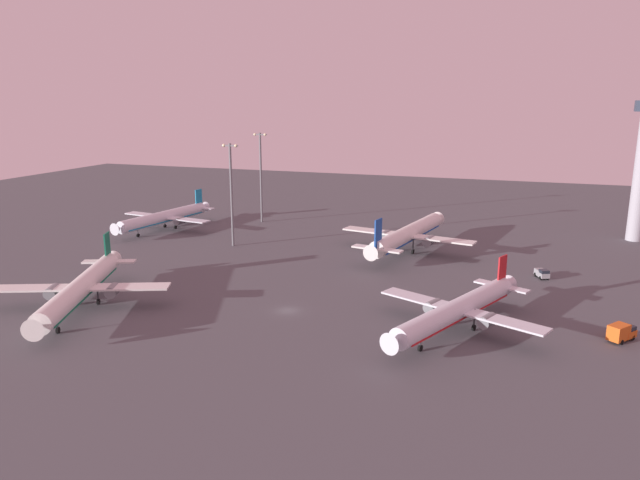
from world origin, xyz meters
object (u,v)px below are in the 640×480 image
object	(u,v)px
airplane_taxiway_distant	(165,217)
catering_truck	(621,332)
airplane_mid_apron	(408,234)
apron_light_west	(231,189)
airplane_terminal_side	(458,310)
apron_light_central	(261,172)
baggage_tractor	(542,273)
airplane_far_stand	(81,288)

from	to	relation	value
airplane_taxiway_distant	catering_truck	bearing A→B (deg)	166.76
airplane_mid_apron	airplane_taxiway_distant	xyz separation A→B (m)	(-76.97, 1.69, -0.63)
catering_truck	apron_light_west	bearing A→B (deg)	-165.09
airplane_terminal_side	apron_light_central	bearing A→B (deg)	-22.59
airplane_taxiway_distant	baggage_tractor	distance (m)	112.14
catering_truck	apron_light_central	xyz separation A→B (m)	(-99.18, 70.49, 15.02)
airplane_taxiway_distant	apron_light_central	world-z (taller)	apron_light_central
airplane_far_stand	apron_light_west	distance (m)	56.43
airplane_terminal_side	airplane_taxiway_distant	bearing A→B (deg)	-6.09
baggage_tractor	apron_light_central	world-z (taller)	apron_light_central
airplane_mid_apron	baggage_tractor	bearing A→B (deg)	-11.90
airplane_mid_apron	catering_truck	distance (m)	66.66
baggage_tractor	apron_light_west	size ratio (longest dim) A/B	0.16
airplane_taxiway_distant	apron_light_central	distance (m)	33.85
airplane_mid_apron	apron_light_west	size ratio (longest dim) A/B	1.66
airplane_far_stand	baggage_tractor	size ratio (longest dim) A/B	9.12
airplane_terminal_side	apron_light_west	bearing A→B (deg)	-9.25
apron_light_west	apron_light_central	size ratio (longest dim) A/B	0.97
airplane_mid_apron	baggage_tractor	xyz separation A→B (m)	(33.97, -14.46, -3.42)
airplane_far_stand	airplane_terminal_side	bearing A→B (deg)	168.34
airplane_terminal_side	baggage_tractor	xyz separation A→B (m)	(14.88, 38.27, -2.79)
airplane_far_stand	airplane_mid_apron	bearing A→B (deg)	-150.10
airplane_taxiway_distant	baggage_tractor	bearing A→B (deg)	-179.42
airplane_far_stand	catering_truck	world-z (taller)	airplane_far_stand
airplane_terminal_side	catering_truck	size ratio (longest dim) A/B	6.55
airplane_terminal_side	airplane_taxiway_distant	size ratio (longest dim) A/B	0.95
airplane_far_stand	airplane_mid_apron	world-z (taller)	airplane_mid_apron
baggage_tractor	apron_light_west	xyz separation A→B (m)	(-81.18, 4.29, 14.90)
airplane_terminal_side	baggage_tractor	bearing A→B (deg)	-87.79
airplane_far_stand	airplane_mid_apron	size ratio (longest dim) A/B	0.89
airplane_taxiway_distant	airplane_far_stand	bearing A→B (deg)	119.47
airplane_mid_apron	apron_light_central	distance (m)	58.95
airplane_taxiway_distant	apron_light_west	distance (m)	34.25
airplane_terminal_side	baggage_tractor	world-z (taller)	airplane_terminal_side
baggage_tractor	catering_truck	bearing A→B (deg)	85.14
airplane_far_stand	airplane_terminal_side	world-z (taller)	airplane_far_stand
baggage_tractor	airplane_far_stand	bearing A→B (deg)	6.19
airplane_terminal_side	apron_light_west	xyz separation A→B (m)	(-66.31, 42.56, 12.12)
airplane_mid_apron	baggage_tractor	world-z (taller)	airplane_mid_apron
airplane_taxiway_distant	catering_truck	distance (m)	132.67
baggage_tractor	apron_light_central	xyz separation A→B (m)	(-87.22, 36.74, 15.42)
airplane_terminal_side	catering_truck	world-z (taller)	airplane_terminal_side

